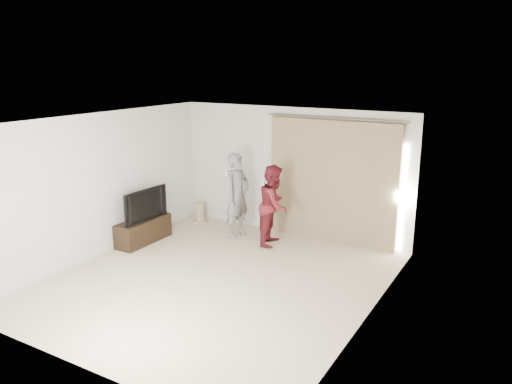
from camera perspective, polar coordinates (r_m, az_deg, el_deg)
floor at (r=8.28m, az=-4.59°, el=-10.08°), size 5.50×5.50×0.00m
wall_back at (r=10.13m, az=4.08°, el=2.33°), size 5.00×0.04×2.60m
wall_left at (r=9.43m, az=-17.38°, el=0.75°), size 0.04×5.50×2.60m
ceiling at (r=7.57m, az=-4.99°, el=8.10°), size 5.00×5.50×0.01m
curtain at (r=9.74m, az=8.73°, el=1.10°), size 2.80×0.11×2.46m
tv_console at (r=10.10m, az=-12.74°, el=-4.33°), size 0.42×1.22×0.47m
tv at (r=9.94m, az=-12.91°, el=-1.35°), size 0.19×1.09×0.62m
scratching_post at (r=11.12m, az=-6.44°, el=-2.56°), size 0.34×0.34×0.46m
person_man at (r=9.99m, az=-2.14°, el=-0.41°), size 0.48×0.67×1.72m
person_woman at (r=9.61m, az=2.07°, el=-1.50°), size 0.73×0.87×1.57m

